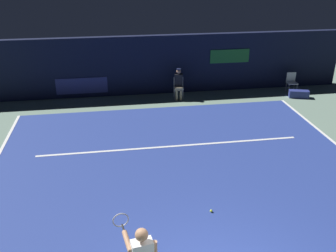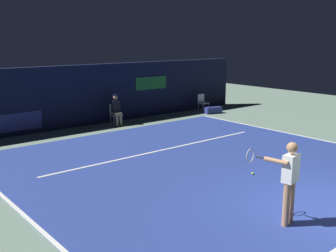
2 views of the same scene
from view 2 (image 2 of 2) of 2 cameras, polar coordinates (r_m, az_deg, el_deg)
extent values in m
plane|color=slate|center=(12.37, 4.45, -5.27)|extent=(34.31, 34.31, 0.00)
cube|color=navy|center=(12.36, 4.45, -5.25)|extent=(11.00, 10.64, 0.01)
cube|color=white|center=(16.49, 18.24, -1.34)|extent=(0.10, 10.64, 0.01)
cube|color=white|center=(9.64, -20.09, -11.11)|extent=(0.10, 10.64, 0.01)
cube|color=white|center=(13.70, -0.96, -3.42)|extent=(8.58, 0.10, 0.01)
cube|color=#141933|center=(17.86, -11.76, 4.22)|extent=(17.59, 0.30, 2.60)
cube|color=navy|center=(16.64, -20.77, 0.48)|extent=(2.20, 0.04, 0.70)
cube|color=#1E6B2D|center=(19.56, -2.39, 6.04)|extent=(1.80, 0.04, 0.60)
cylinder|color=tan|center=(8.75, 16.79, -10.14)|extent=(0.14, 0.14, 0.92)
cylinder|color=tan|center=(8.59, 16.21, -10.55)|extent=(0.14, 0.14, 0.92)
cube|color=white|center=(8.42, 16.81, -5.68)|extent=(0.39, 0.27, 0.56)
sphere|color=tan|center=(8.30, 16.99, -2.92)|extent=(0.22, 0.22, 0.22)
cylinder|color=tan|center=(8.29, 14.90, -4.75)|extent=(0.16, 0.51, 0.09)
cylinder|color=tan|center=(8.64, 17.28, -5.80)|extent=(0.09, 0.09, 0.56)
cylinder|color=black|center=(8.43, 13.09, -4.39)|extent=(0.08, 0.30, 0.03)
torus|color=#B2B2B7|center=(8.56, 11.45, -4.06)|extent=(0.30, 0.07, 0.30)
cube|color=white|center=(17.75, -7.26, 1.59)|extent=(0.49, 0.45, 0.04)
cube|color=white|center=(17.89, -7.55, 2.41)|extent=(0.42, 0.08, 0.42)
cylinder|color=#B2B2B7|center=(17.57, -7.55, 0.70)|extent=(0.03, 0.03, 0.46)
cylinder|color=#B2B2B7|center=(17.72, -6.46, 0.83)|extent=(0.03, 0.03, 0.46)
cylinder|color=#B2B2B7|center=(17.87, -8.01, 0.89)|extent=(0.03, 0.03, 0.46)
cylinder|color=#B2B2B7|center=(18.03, -6.92, 1.02)|extent=(0.03, 0.03, 0.46)
cube|color=tan|center=(17.68, -7.15, 1.68)|extent=(0.37, 0.44, 0.14)
cylinder|color=tan|center=(17.53, -7.14, 0.69)|extent=(0.11, 0.11, 0.46)
cylinder|color=tan|center=(17.60, -6.61, 0.75)|extent=(0.11, 0.11, 0.46)
cube|color=black|center=(17.73, -7.34, 2.79)|extent=(0.37, 0.26, 0.52)
sphere|color=tan|center=(17.67, -7.38, 4.00)|extent=(0.20, 0.20, 0.20)
cylinder|color=#141933|center=(17.66, -7.38, 4.29)|extent=(0.19, 0.19, 0.04)
cube|color=white|center=(20.96, 4.97, 3.22)|extent=(0.47, 0.43, 0.04)
cube|color=white|center=(21.08, 4.64, 3.91)|extent=(0.42, 0.06, 0.42)
cylinder|color=#B2B2B7|center=(20.75, 4.86, 2.51)|extent=(0.03, 0.03, 0.44)
cylinder|color=#B2B2B7|center=(20.99, 5.65, 2.61)|extent=(0.03, 0.03, 0.44)
cylinder|color=#B2B2B7|center=(21.01, 4.27, 2.64)|extent=(0.03, 0.03, 0.44)
cylinder|color=#B2B2B7|center=(21.24, 5.06, 2.74)|extent=(0.03, 0.03, 0.44)
sphere|color=#CCE033|center=(11.57, 11.75, -6.51)|extent=(0.07, 0.07, 0.07)
cube|color=navy|center=(20.53, 6.37, 2.21)|extent=(0.90, 0.54, 0.32)
camera|label=1|loc=(6.74, 57.86, 24.27)|focal=40.01mm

